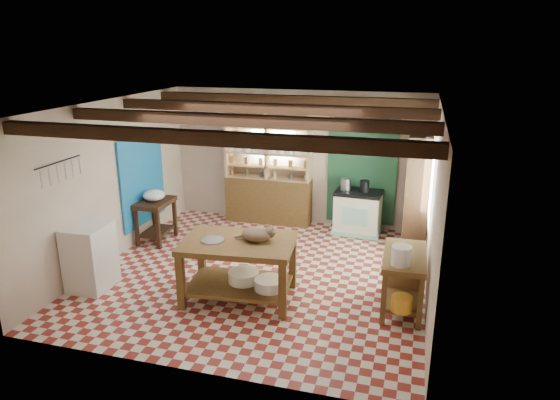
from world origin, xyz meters
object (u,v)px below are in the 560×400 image
(prep_table, at_px, (156,221))
(cat, at_px, (257,234))
(right_counter, at_px, (403,281))
(work_table, at_px, (239,270))
(stove, at_px, (358,212))
(white_cabinet, at_px, (90,257))

(prep_table, height_order, cat, cat)
(right_counter, relative_size, cat, 2.59)
(right_counter, height_order, cat, cat)
(prep_table, relative_size, cat, 1.80)
(prep_table, height_order, right_counter, right_counter)
(work_table, distance_m, right_counter, 2.23)
(right_counter, bearing_deg, stove, 108.54)
(white_cabinet, bearing_deg, right_counter, 5.66)
(work_table, height_order, stove, work_table)
(white_cabinet, bearing_deg, work_table, 5.08)
(work_table, bearing_deg, prep_table, 137.84)
(stove, distance_m, white_cabinet, 4.74)
(stove, bearing_deg, white_cabinet, -133.16)
(white_cabinet, xyz_separation_m, cat, (2.43, 0.35, 0.47))
(white_cabinet, bearing_deg, cat, 6.12)
(cat, bearing_deg, prep_table, 131.97)
(stove, height_order, right_counter, stove)
(stove, bearing_deg, prep_table, -154.56)
(right_counter, bearing_deg, prep_table, 162.84)
(work_table, relative_size, cat, 3.57)
(prep_table, bearing_deg, cat, -33.46)
(work_table, xyz_separation_m, white_cabinet, (-2.19, -0.28, 0.05))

